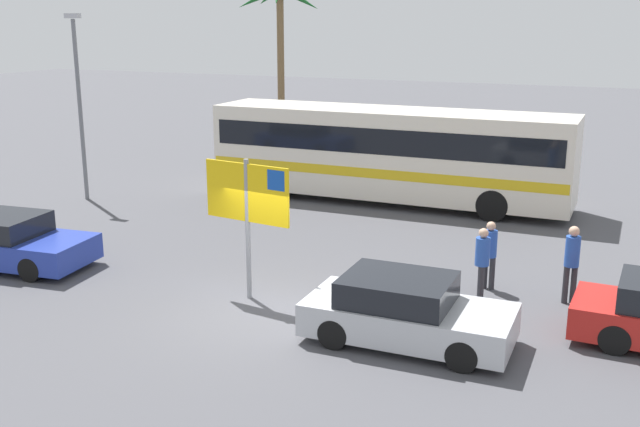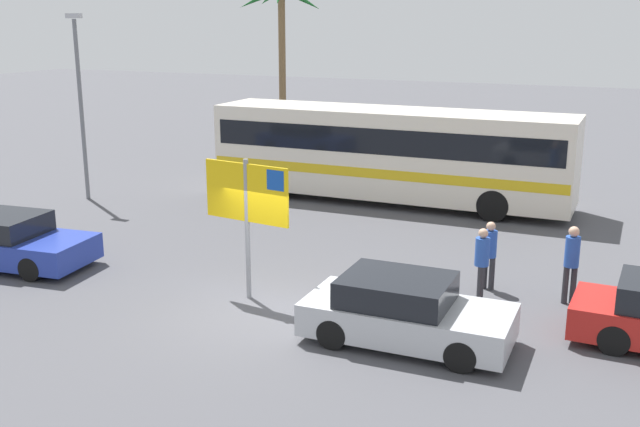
{
  "view_description": "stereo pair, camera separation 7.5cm",
  "coord_description": "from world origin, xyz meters",
  "px_view_note": "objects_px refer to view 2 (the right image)",
  "views": [
    {
      "loc": [
        7.19,
        -13.32,
        6.17
      ],
      "look_at": [
        -0.19,
        3.69,
        1.3
      ],
      "focal_mm": 41.96,
      "sensor_mm": 36.0,
      "label": 1
    },
    {
      "loc": [
        7.26,
        -13.29,
        6.17
      ],
      "look_at": [
        -0.19,
        3.69,
        1.3
      ],
      "focal_mm": 41.96,
      "sensor_mm": 36.0,
      "label": 2
    }
  ],
  "objects_px": {
    "ferry_sign": "(248,198)",
    "pedestrian_by_bus": "(572,258)",
    "bus_front_coach": "(390,150)",
    "car_blue": "(4,241)",
    "pedestrian_near_sign": "(482,258)",
    "car_silver": "(405,312)",
    "pedestrian_crossing_lot": "(490,250)"
  },
  "relations": [
    {
      "from": "bus_front_coach",
      "to": "car_blue",
      "type": "distance_m",
      "value": 12.57
    },
    {
      "from": "ferry_sign",
      "to": "pedestrian_near_sign",
      "type": "height_order",
      "value": "ferry_sign"
    },
    {
      "from": "car_silver",
      "to": "pedestrian_crossing_lot",
      "type": "relative_size",
      "value": 2.46
    },
    {
      "from": "car_silver",
      "to": "pedestrian_by_bus",
      "type": "xyz_separation_m",
      "value": [
        2.73,
        3.45,
        0.42
      ]
    },
    {
      "from": "pedestrian_near_sign",
      "to": "car_silver",
      "type": "bearing_deg",
      "value": -111.91
    },
    {
      "from": "car_blue",
      "to": "pedestrian_crossing_lot",
      "type": "height_order",
      "value": "pedestrian_crossing_lot"
    },
    {
      "from": "car_blue",
      "to": "pedestrian_by_bus",
      "type": "distance_m",
      "value": 13.91
    },
    {
      "from": "car_blue",
      "to": "car_silver",
      "type": "height_order",
      "value": "same"
    },
    {
      "from": "bus_front_coach",
      "to": "pedestrian_crossing_lot",
      "type": "height_order",
      "value": "bus_front_coach"
    },
    {
      "from": "ferry_sign",
      "to": "car_silver",
      "type": "distance_m",
      "value": 4.35
    },
    {
      "from": "ferry_sign",
      "to": "car_blue",
      "type": "relative_size",
      "value": 0.69
    },
    {
      "from": "pedestrian_near_sign",
      "to": "pedestrian_crossing_lot",
      "type": "bearing_deg",
      "value": 83.1
    },
    {
      "from": "ferry_sign",
      "to": "pedestrian_by_bus",
      "type": "xyz_separation_m",
      "value": [
        6.64,
        2.56,
        -1.27
      ]
    },
    {
      "from": "bus_front_coach",
      "to": "car_blue",
      "type": "xyz_separation_m",
      "value": [
        -6.85,
        -10.47,
        -1.15
      ]
    },
    {
      "from": "pedestrian_near_sign",
      "to": "ferry_sign",
      "type": "bearing_deg",
      "value": -162.38
    },
    {
      "from": "pedestrian_by_bus",
      "to": "pedestrian_near_sign",
      "type": "height_order",
      "value": "pedestrian_by_bus"
    },
    {
      "from": "car_silver",
      "to": "pedestrian_crossing_lot",
      "type": "height_order",
      "value": "pedestrian_crossing_lot"
    },
    {
      "from": "car_silver",
      "to": "pedestrian_crossing_lot",
      "type": "xyz_separation_m",
      "value": [
        0.9,
        3.64,
        0.32
      ]
    },
    {
      "from": "bus_front_coach",
      "to": "pedestrian_by_bus",
      "type": "height_order",
      "value": "bus_front_coach"
    },
    {
      "from": "ferry_sign",
      "to": "pedestrian_by_bus",
      "type": "height_order",
      "value": "ferry_sign"
    },
    {
      "from": "ferry_sign",
      "to": "car_silver",
      "type": "height_order",
      "value": "ferry_sign"
    },
    {
      "from": "car_silver",
      "to": "car_blue",
      "type": "bearing_deg",
      "value": 177.2
    },
    {
      "from": "ferry_sign",
      "to": "pedestrian_near_sign",
      "type": "distance_m",
      "value": 5.36
    },
    {
      "from": "ferry_sign",
      "to": "car_blue",
      "type": "xyz_separation_m",
      "value": [
        -6.94,
        -0.45,
        -1.69
      ]
    },
    {
      "from": "ferry_sign",
      "to": "car_blue",
      "type": "bearing_deg",
      "value": -168.4
    },
    {
      "from": "bus_front_coach",
      "to": "car_blue",
      "type": "height_order",
      "value": "bus_front_coach"
    },
    {
      "from": "car_blue",
      "to": "pedestrian_by_bus",
      "type": "bearing_deg",
      "value": 6.83
    },
    {
      "from": "pedestrian_by_bus",
      "to": "car_silver",
      "type": "bearing_deg",
      "value": 114.79
    },
    {
      "from": "ferry_sign",
      "to": "car_blue",
      "type": "height_order",
      "value": "ferry_sign"
    },
    {
      "from": "ferry_sign",
      "to": "pedestrian_by_bus",
      "type": "relative_size",
      "value": 1.8
    },
    {
      "from": "ferry_sign",
      "to": "bus_front_coach",
      "type": "bearing_deg",
      "value": 98.38
    },
    {
      "from": "bus_front_coach",
      "to": "car_blue",
      "type": "bearing_deg",
      "value": -123.2
    }
  ]
}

